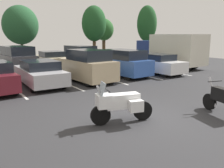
{
  "coord_description": "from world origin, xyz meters",
  "views": [
    {
      "loc": [
        -5.18,
        -5.95,
        2.8
      ],
      "look_at": [
        -0.1,
        1.64,
        0.9
      ],
      "focal_mm": 37.8,
      "sensor_mm": 36.0,
      "label": 1
    }
  ],
  "objects": [
    {
      "name": "car_white",
      "position": [
        7.21,
        6.6,
        0.71
      ],
      "size": [
        1.79,
        4.49,
        1.46
      ],
      "color": "white",
      "rests_on": "ground"
    },
    {
      "name": "car_blue",
      "position": [
        4.47,
        7.11,
        0.91
      ],
      "size": [
        2.13,
        4.43,
        1.83
      ],
      "color": "#2D519E",
      "rests_on": "ground"
    },
    {
      "name": "motorcycle_touring",
      "position": [
        -0.92,
        -0.05,
        0.65
      ],
      "size": [
        2.07,
        1.06,
        1.38
      ],
      "color": "black",
      "rests_on": "ground"
    },
    {
      "name": "tree_far_right",
      "position": [
        7.67,
        16.72,
        3.98
      ],
      "size": [
        2.61,
        2.61,
        5.88
      ],
      "color": "#4C3823",
      "rests_on": "ground"
    },
    {
      "name": "car_far_champagne",
      "position": [
        1.62,
        13.37,
        0.73
      ],
      "size": [
        2.03,
        4.53,
        1.49
      ],
      "color": "#C1B289",
      "rests_on": "ground"
    },
    {
      "name": "parking_stripes",
      "position": [
        -1.27,
        6.98,
        0.0
      ],
      "size": [
        19.83,
        4.94,
        0.01
      ],
      "color": "silver",
      "rests_on": "ground"
    },
    {
      "name": "ground",
      "position": [
        0.0,
        0.0,
        -0.05
      ],
      "size": [
        44.0,
        44.0,
        0.1
      ],
      "primitive_type": "cube",
      "color": "#2D2D30"
    },
    {
      "name": "car_silver",
      "position": [
        -1.25,
        7.29,
        0.7
      ],
      "size": [
        1.98,
        4.79,
        1.42
      ],
      "color": "#B7B7BC",
      "rests_on": "ground"
    },
    {
      "name": "box_truck",
      "position": [
        10.72,
        8.49,
        1.52
      ],
      "size": [
        2.42,
        6.28,
        2.87
      ],
      "color": "navy",
      "rests_on": "ground"
    },
    {
      "name": "tree_center_left",
      "position": [
        11.51,
        20.95,
        3.46
      ],
      "size": [
        2.61,
        2.61,
        4.91
      ],
      "color": "#4C3823",
      "rests_on": "ground"
    },
    {
      "name": "car_far_charcoal",
      "position": [
        -1.19,
        13.35,
        0.99
      ],
      "size": [
        2.22,
        4.79,
        1.98
      ],
      "color": "#38383D",
      "rests_on": "ground"
    },
    {
      "name": "tree_center_right",
      "position": [
        15.4,
        16.93,
        4.18
      ],
      "size": [
        2.47,
        2.47,
        6.43
      ],
      "color": "#4C3823",
      "rests_on": "ground"
    },
    {
      "name": "tree_right",
      "position": [
        0.96,
        20.49,
        3.83
      ],
      "size": [
        3.66,
        3.66,
        5.85
      ],
      "color": "#4C3823",
      "rests_on": "ground"
    },
    {
      "name": "car_tan",
      "position": [
        1.51,
        6.8,
        0.95
      ],
      "size": [
        2.11,
        4.36,
        1.96
      ],
      "color": "tan",
      "rests_on": "ground"
    },
    {
      "name": "car_far_green",
      "position": [
        4.44,
        13.78,
        0.92
      ],
      "size": [
        2.32,
        4.79,
        1.87
      ],
      "color": "#235638",
      "rests_on": "ground"
    }
  ]
}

